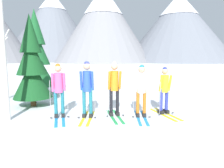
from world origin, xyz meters
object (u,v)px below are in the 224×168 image
object	(u,v)px
skier_in_blue	(87,86)
skier_in_yellow	(164,89)
pine_tree_near	(31,65)
skier_in_white	(141,88)
pine_tree_mid	(36,56)
birch_tree_slender	(1,65)
skier_in_orange	(114,86)
skier_in_pink	(59,87)
birch_tree_tall	(1,31)

from	to	relation	value
skier_in_blue	skier_in_yellow	distance (m)	2.67
pine_tree_near	skier_in_yellow	bearing A→B (deg)	-21.57
skier_in_white	pine_tree_mid	size ratio (longest dim) A/B	0.39
skier_in_blue	birch_tree_slender	xyz separation A→B (m)	(-3.78, 3.35, 0.56)
skier_in_orange	skier_in_yellow	xyz separation A→B (m)	(1.76, -0.03, -0.14)
skier_in_pink	skier_in_orange	bearing A→B (deg)	-3.94
skier_in_white	birch_tree_tall	world-z (taller)	birch_tree_tall
skier_in_orange	birch_tree_slender	size ratio (longest dim) A/B	0.56
birch_tree_tall	birch_tree_slender	distance (m)	3.68
skier_in_blue	birch_tree_slender	distance (m)	5.08
skier_in_blue	pine_tree_near	bearing A→B (deg)	138.00
birch_tree_tall	pine_tree_near	bearing A→B (deg)	77.65
birch_tree_tall	skier_in_white	bearing A→B (deg)	-3.93
skier_in_blue	skier_in_white	distance (m)	1.78
skier_in_orange	pine_tree_mid	world-z (taller)	pine_tree_mid
skier_in_yellow	skier_in_blue	bearing A→B (deg)	-179.60
skier_in_blue	skier_in_yellow	size ratio (longest dim) A/B	1.13
birch_tree_slender	birch_tree_tall	bearing A→B (deg)	-68.89
pine_tree_mid	skier_in_white	bearing A→B (deg)	-48.89
skier_in_blue	skier_in_white	bearing A→B (deg)	-6.44
pine_tree_mid	skier_in_pink	bearing A→B (deg)	-70.74
skier_in_orange	skier_in_blue	bearing A→B (deg)	-177.08
pine_tree_mid	birch_tree_tall	distance (m)	4.65
skier_in_orange	birch_tree_tall	world-z (taller)	birch_tree_tall
skier_in_white	birch_tree_tall	xyz separation A→B (m)	(-4.29, 0.29, 1.78)
skier_in_orange	skier_in_white	distance (m)	0.90
skier_in_pink	skier_in_yellow	size ratio (longest dim) A/B	1.09
skier_in_white	birch_tree_tall	bearing A→B (deg)	176.07
pine_tree_near	skier_in_pink	bearing A→B (deg)	-55.32
birch_tree_tall	birch_tree_slender	size ratio (longest dim) A/B	1.66
skier_in_white	pine_tree_mid	bearing A→B (deg)	131.11
skier_in_orange	birch_tree_slender	distance (m)	5.76
skier_in_pink	skier_in_yellow	world-z (taller)	skier_in_pink
skier_in_pink	birch_tree_tall	distance (m)	2.38
skier_in_pink	birch_tree_slender	size ratio (longest dim) A/B	0.55
pine_tree_near	birch_tree_tall	world-z (taller)	birch_tree_tall
skier_in_yellow	birch_tree_tall	distance (m)	5.51
skier_in_orange	birch_tree_tall	bearing A→B (deg)	179.18
skier_in_blue	pine_tree_mid	world-z (taller)	pine_tree_mid
pine_tree_near	birch_tree_tall	bearing A→B (deg)	-102.35
pine_tree_near	birch_tree_tall	size ratio (longest dim) A/B	0.67
skier_in_blue	skier_in_orange	distance (m)	0.91
skier_in_white	pine_tree_near	size ratio (longest dim) A/B	0.48
skier_in_blue	skier_in_orange	size ratio (longest dim) A/B	1.01
pine_tree_near	birch_tree_slender	bearing A→B (deg)	138.93
skier_in_pink	birch_tree_tall	xyz separation A→B (m)	(-1.60, -0.08, 1.76)
skier_in_pink	skier_in_white	xyz separation A→B (m)	(2.69, -0.37, -0.02)
pine_tree_near	pine_tree_mid	world-z (taller)	pine_tree_mid
pine_tree_near	skier_in_blue	bearing A→B (deg)	-42.00
skier_in_yellow	pine_tree_mid	distance (m)	7.05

